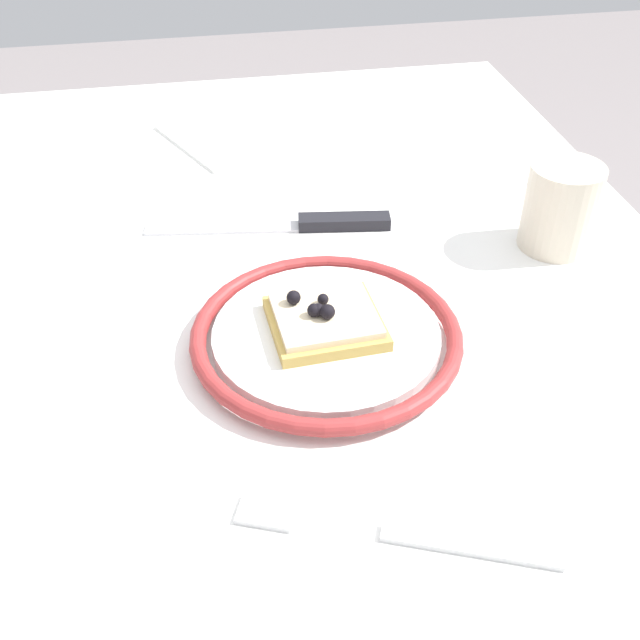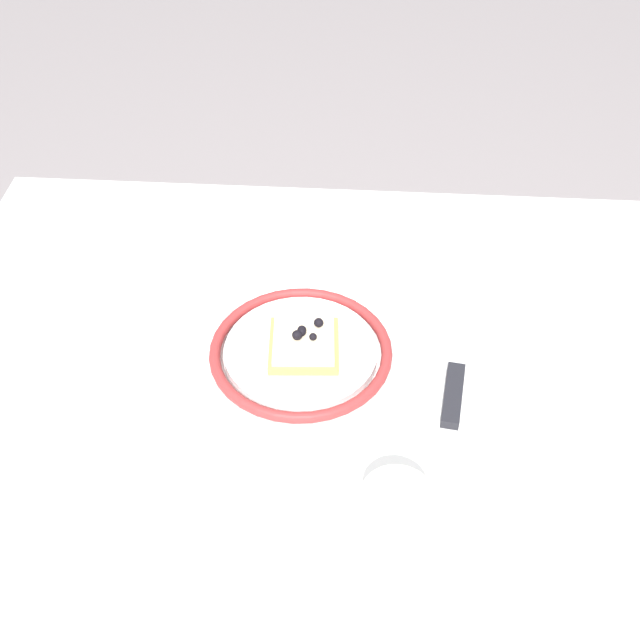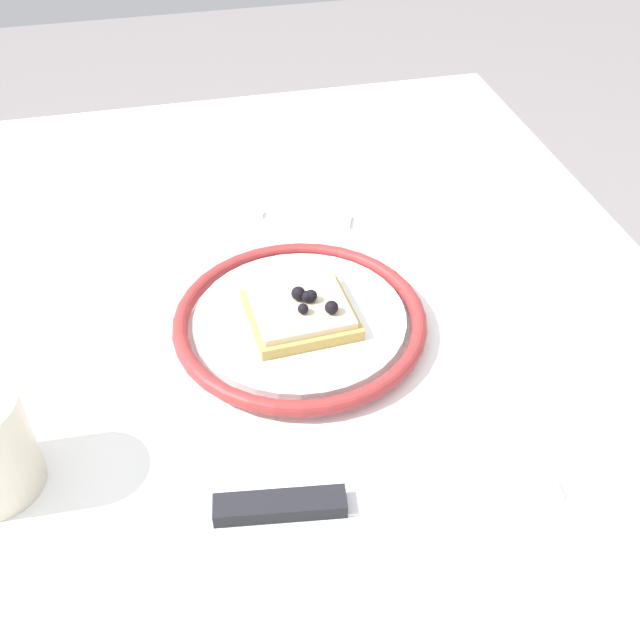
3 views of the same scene
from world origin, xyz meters
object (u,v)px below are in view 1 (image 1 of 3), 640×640
dining_table (314,380)px  fork (392,534)px  napkin (228,136)px  cup (561,207)px  plate (323,337)px  pizza_slice_near (322,320)px  knife (311,224)px

dining_table → fork: bearing=-178.6°
dining_table → napkin: bearing=7.2°
fork → cup: bearing=-38.5°
dining_table → plate: bearing=177.3°
fork → dining_table: bearing=1.4°
plate → pizza_slice_near: (0.00, -0.00, 0.01)m
pizza_slice_near → napkin: pizza_slice_near is taller
knife → cup: cup is taller
dining_table → pizza_slice_near: bearing=177.3°
plate → cup: 0.27m
knife → napkin: knife is taller
plate → napkin: (0.40, 0.04, -0.01)m
knife → napkin: size_ratio=1.64×
pizza_slice_near → cup: bearing=-66.6°
napkin → plate: bearing=-174.3°
fork → cup: cup is taller
pizza_slice_near → fork: pizza_slice_near is taller
cup → pizza_slice_near: bearing=113.4°
napkin → fork: bearing=-175.2°
dining_table → plate: (-0.06, 0.00, 0.10)m
knife → fork: 0.37m
plate → knife: plate is taller
cup → napkin: 0.41m
knife → plate: bearing=173.1°
dining_table → cup: cup is taller
dining_table → pizza_slice_near: pizza_slice_near is taller
knife → napkin: bearing=15.7°
plate → cup: bearing=-65.9°
cup → fork: bearing=141.5°
cup → napkin: bearing=44.0°
fork → napkin: 0.59m
plate → knife: (0.18, -0.02, -0.01)m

